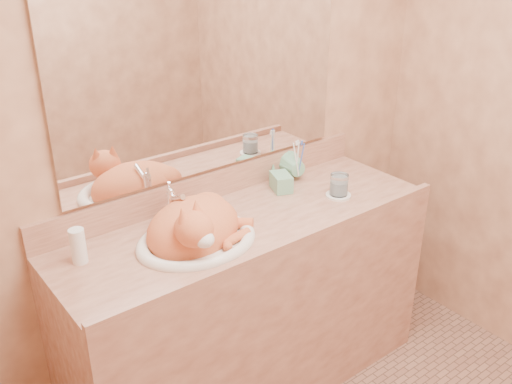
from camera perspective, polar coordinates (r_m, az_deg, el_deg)
wall_back at (r=2.35m, az=-4.86°, el=8.38°), size 2.40×0.02×2.50m
vanity_counter at (r=2.52m, az=-0.65°, el=-11.37°), size 1.60×0.55×0.85m
mirror at (r=2.30m, az=-4.82°, el=11.64°), size 1.30×0.02×0.80m
sink_basin at (r=2.11m, az=-6.02°, el=-3.35°), size 0.53×0.48×0.14m
faucet at (r=2.24m, az=-8.45°, el=-1.33°), size 0.08×0.13×0.17m
cat at (r=2.14m, az=-6.10°, el=-3.26°), size 0.48×0.43×0.22m
soap_dispenser at (r=2.46m, az=3.01°, el=1.47°), size 0.10×0.10×0.17m
toothbrush_cup at (r=2.61m, az=4.27°, el=2.12°), size 0.14×0.14×0.11m
toothbrushes at (r=2.58m, az=4.32°, el=3.46°), size 0.03×0.03×0.20m
saucer at (r=2.51m, az=8.23°, el=-0.33°), size 0.11×0.11×0.01m
water_glass at (r=2.49m, az=8.30°, el=0.74°), size 0.08×0.08×0.09m
lotion_bottle at (r=2.08m, az=-17.36°, el=-5.18°), size 0.05×0.05×0.13m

